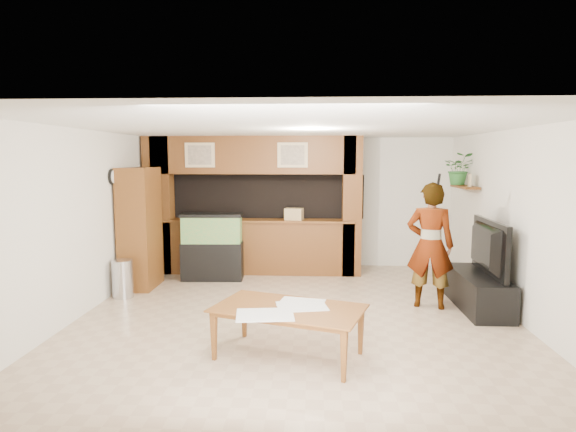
# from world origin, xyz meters

# --- Properties ---
(floor) EXTENTS (6.50, 6.50, 0.00)m
(floor) POSITION_xyz_m (0.00, 0.00, 0.00)
(floor) COLOR tan
(floor) RESTS_ON ground
(ceiling) EXTENTS (6.50, 6.50, 0.00)m
(ceiling) POSITION_xyz_m (0.00, 0.00, 2.60)
(ceiling) COLOR white
(ceiling) RESTS_ON wall_back
(wall_back) EXTENTS (6.00, 0.00, 6.00)m
(wall_back) POSITION_xyz_m (0.00, 3.25, 1.30)
(wall_back) COLOR silver
(wall_back) RESTS_ON floor
(wall_left) EXTENTS (0.00, 6.50, 6.50)m
(wall_left) POSITION_xyz_m (-3.00, 0.00, 1.30)
(wall_left) COLOR silver
(wall_left) RESTS_ON floor
(wall_right) EXTENTS (0.00, 6.50, 6.50)m
(wall_right) POSITION_xyz_m (3.00, 0.00, 1.30)
(wall_right) COLOR silver
(wall_right) RESTS_ON floor
(partition) EXTENTS (4.20, 0.99, 2.60)m
(partition) POSITION_xyz_m (-0.95, 2.64, 1.31)
(partition) COLOR brown
(partition) RESTS_ON floor
(wall_clock) EXTENTS (0.05, 0.25, 0.25)m
(wall_clock) POSITION_xyz_m (-2.97, 1.00, 1.90)
(wall_clock) COLOR black
(wall_clock) RESTS_ON wall_left
(wall_shelf) EXTENTS (0.25, 0.90, 0.04)m
(wall_shelf) POSITION_xyz_m (2.85, 1.95, 1.70)
(wall_shelf) COLOR brown
(wall_shelf) RESTS_ON wall_right
(pantry_cabinet) EXTENTS (0.51, 0.83, 2.04)m
(pantry_cabinet) POSITION_xyz_m (-2.70, 1.39, 1.02)
(pantry_cabinet) COLOR brown
(pantry_cabinet) RESTS_ON floor
(trash_can) EXTENTS (0.33, 0.33, 0.60)m
(trash_can) POSITION_xyz_m (-2.78, 0.76, 0.30)
(trash_can) COLOR #B2B2B7
(trash_can) RESTS_ON floor
(aquarium) EXTENTS (1.09, 0.41, 1.21)m
(aquarium) POSITION_xyz_m (-1.59, 1.95, 0.59)
(aquarium) COLOR black
(aquarium) RESTS_ON floor
(tv_stand) EXTENTS (0.57, 1.55, 0.52)m
(tv_stand) POSITION_xyz_m (2.65, 0.48, 0.26)
(tv_stand) COLOR black
(tv_stand) RESTS_ON floor
(television) EXTENTS (0.21, 1.38, 0.79)m
(television) POSITION_xyz_m (2.65, 0.48, 0.91)
(television) COLOR black
(television) RESTS_ON tv_stand
(photo_frame) EXTENTS (0.05, 0.17, 0.22)m
(photo_frame) POSITION_xyz_m (2.85, 1.71, 1.83)
(photo_frame) COLOR #C8B285
(photo_frame) RESTS_ON wall_shelf
(potted_plant) EXTENTS (0.62, 0.58, 0.57)m
(potted_plant) POSITION_xyz_m (2.82, 2.20, 2.00)
(potted_plant) COLOR #2A6A2C
(potted_plant) RESTS_ON wall_shelf
(person) EXTENTS (0.77, 0.60, 1.85)m
(person) POSITION_xyz_m (1.94, 0.51, 0.93)
(person) COLOR #9A7A54
(person) RESTS_ON floor
(microphone) EXTENTS (0.04, 0.10, 0.17)m
(microphone) POSITION_xyz_m (1.99, 0.35, 1.90)
(microphone) COLOR black
(microphone) RESTS_ON person
(dining_table) EXTENTS (1.82, 1.36, 0.57)m
(dining_table) POSITION_xyz_m (-0.05, -1.44, 0.28)
(dining_table) COLOR brown
(dining_table) RESTS_ON floor
(newspaper_a) EXTENTS (0.61, 0.49, 0.01)m
(newspaper_a) POSITION_xyz_m (0.11, -1.37, 0.57)
(newspaper_a) COLOR silver
(newspaper_a) RESTS_ON dining_table
(newspaper_b) EXTENTS (0.64, 0.50, 0.01)m
(newspaper_b) POSITION_xyz_m (-0.27, -1.68, 0.57)
(newspaper_b) COLOR silver
(newspaper_b) RESTS_ON dining_table
(newspaper_c) EXTENTS (0.56, 0.46, 0.01)m
(newspaper_c) POSITION_xyz_m (0.10, -1.24, 0.57)
(newspaper_c) COLOR silver
(newspaper_c) RESTS_ON dining_table
(counter_box) EXTENTS (0.37, 0.28, 0.22)m
(counter_box) POSITION_xyz_m (-0.13, 2.45, 1.15)
(counter_box) COLOR tan
(counter_box) RESTS_ON partition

